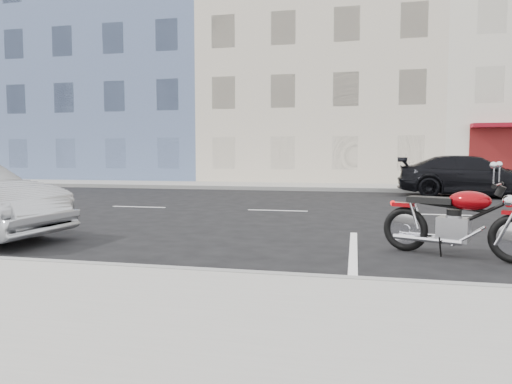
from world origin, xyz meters
TOP-DOWN VIEW (x-y plane):
  - ground at (0.00, 0.00)m, footprint 120.00×120.00m
  - sidewalk_far at (-5.00, 8.70)m, footprint 80.00×3.40m
  - curb_far at (-5.00, 7.00)m, footprint 80.00×0.12m
  - bldg_blue at (-14.00, 16.30)m, footprint 12.00×12.00m
  - bldg_cream at (-2.00, 16.30)m, footprint 12.00×12.00m
  - car_far at (4.05, 5.55)m, footprint 5.26×2.61m

SIDE VIEW (x-z plane):
  - ground at x=0.00m, z-range 0.00..0.00m
  - sidewalk_far at x=-5.00m, z-range 0.00..0.15m
  - curb_far at x=-5.00m, z-range 0.00..0.16m
  - car_far at x=4.05m, z-range 0.00..1.47m
  - bldg_cream at x=-2.00m, z-range 0.00..11.50m
  - bldg_blue at x=-14.00m, z-range 0.00..13.00m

